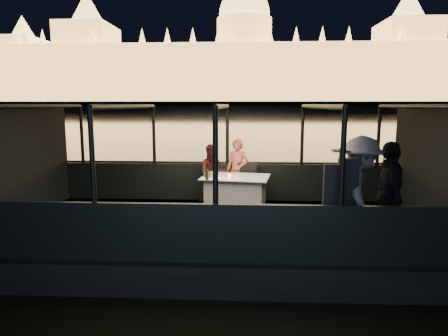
{
  "coord_description": "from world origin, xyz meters",
  "views": [
    {
      "loc": [
        0.41,
        -7.65,
        2.83
      ],
      "look_at": [
        0.0,
        0.4,
        1.55
      ],
      "focal_mm": 32.0,
      "sensor_mm": 36.0,
      "label": 1
    }
  ],
  "objects_px": {
    "chair_port_right": "(247,186)",
    "person_woman_coral": "(237,172)",
    "chair_port_left": "(217,186)",
    "passenger_stripe": "(360,199)",
    "passenger_dark": "(388,197)",
    "coat_stand": "(338,201)",
    "person_man_maroon": "(213,171)",
    "wine_bottle": "(207,173)",
    "dining_table_central": "(236,193)"
  },
  "relations": [
    {
      "from": "chair_port_right",
      "to": "person_woman_coral",
      "type": "height_order",
      "value": "person_woman_coral"
    },
    {
      "from": "chair_port_left",
      "to": "passenger_stripe",
      "type": "height_order",
      "value": "passenger_stripe"
    },
    {
      "from": "chair_port_left",
      "to": "passenger_stripe",
      "type": "distance_m",
      "value": 3.79
    },
    {
      "from": "chair_port_left",
      "to": "chair_port_right",
      "type": "distance_m",
      "value": 0.7
    },
    {
      "from": "chair_port_left",
      "to": "passenger_dark",
      "type": "bearing_deg",
      "value": -32.05
    },
    {
      "from": "chair_port_right",
      "to": "passenger_stripe",
      "type": "bearing_deg",
      "value": -64.21
    },
    {
      "from": "coat_stand",
      "to": "person_man_maroon",
      "type": "bearing_deg",
      "value": 122.25
    },
    {
      "from": "coat_stand",
      "to": "person_woman_coral",
      "type": "height_order",
      "value": "coat_stand"
    },
    {
      "from": "chair_port_left",
      "to": "chair_port_right",
      "type": "xyz_separation_m",
      "value": [
        0.7,
        0.0,
        0.0
      ]
    },
    {
      "from": "passenger_dark",
      "to": "wine_bottle",
      "type": "xyz_separation_m",
      "value": [
        -3.13,
        1.81,
        0.06
      ]
    },
    {
      "from": "chair_port_right",
      "to": "dining_table_central",
      "type": "bearing_deg",
      "value": -125.21
    },
    {
      "from": "chair_port_left",
      "to": "coat_stand",
      "type": "distance_m",
      "value": 3.8
    },
    {
      "from": "chair_port_right",
      "to": "wine_bottle",
      "type": "relative_size",
      "value": 3.46
    },
    {
      "from": "chair_port_right",
      "to": "passenger_stripe",
      "type": "distance_m",
      "value": 3.38
    },
    {
      "from": "chair_port_right",
      "to": "wine_bottle",
      "type": "bearing_deg",
      "value": -140.35
    },
    {
      "from": "person_woman_coral",
      "to": "person_man_maroon",
      "type": "xyz_separation_m",
      "value": [
        -0.58,
        0.0,
        0.0
      ]
    },
    {
      "from": "chair_port_left",
      "to": "person_woman_coral",
      "type": "relative_size",
      "value": 0.51
    },
    {
      "from": "chair_port_right",
      "to": "person_woman_coral",
      "type": "distance_m",
      "value": 0.47
    },
    {
      "from": "passenger_stripe",
      "to": "person_man_maroon",
      "type": "bearing_deg",
      "value": 47.62
    },
    {
      "from": "person_man_maroon",
      "to": "dining_table_central",
      "type": "bearing_deg",
      "value": -55.53
    },
    {
      "from": "chair_port_left",
      "to": "coat_stand",
      "type": "bearing_deg",
      "value": -47.13
    },
    {
      "from": "dining_table_central",
      "to": "chair_port_left",
      "type": "distance_m",
      "value": 0.64
    },
    {
      "from": "coat_stand",
      "to": "passenger_dark",
      "type": "bearing_deg",
      "value": 28.21
    },
    {
      "from": "coat_stand",
      "to": "passenger_stripe",
      "type": "xyz_separation_m",
      "value": [
        0.41,
        0.31,
        -0.05
      ]
    },
    {
      "from": "dining_table_central",
      "to": "passenger_stripe",
      "type": "bearing_deg",
      "value": -50.0
    },
    {
      "from": "coat_stand",
      "to": "passenger_dark",
      "type": "height_order",
      "value": "coat_stand"
    },
    {
      "from": "chair_port_right",
      "to": "passenger_stripe",
      "type": "xyz_separation_m",
      "value": [
        1.77,
        -2.86,
        0.4
      ]
    },
    {
      "from": "person_woman_coral",
      "to": "person_man_maroon",
      "type": "distance_m",
      "value": 0.58
    },
    {
      "from": "chair_port_left",
      "to": "person_woman_coral",
      "type": "bearing_deg",
      "value": 39.95
    },
    {
      "from": "chair_port_left",
      "to": "person_man_maroon",
      "type": "xyz_separation_m",
      "value": [
        -0.12,
        0.27,
        0.3
      ]
    },
    {
      "from": "chair_port_left",
      "to": "passenger_stripe",
      "type": "relative_size",
      "value": 0.43
    },
    {
      "from": "coat_stand",
      "to": "person_woman_coral",
      "type": "xyz_separation_m",
      "value": [
        -1.59,
        3.44,
        -0.15
      ]
    },
    {
      "from": "coat_stand",
      "to": "passenger_dark",
      "type": "relative_size",
      "value": 0.97
    },
    {
      "from": "person_man_maroon",
      "to": "passenger_dark",
      "type": "distance_m",
      "value": 4.27
    },
    {
      "from": "person_man_maroon",
      "to": "passenger_stripe",
      "type": "xyz_separation_m",
      "value": [
        2.58,
        -3.13,
        0.1
      ]
    },
    {
      "from": "passenger_stripe",
      "to": "person_woman_coral",
      "type": "bearing_deg",
      "value": 40.65
    },
    {
      "from": "person_woman_coral",
      "to": "passenger_dark",
      "type": "xyz_separation_m",
      "value": [
        2.51,
        -2.95,
        0.1
      ]
    },
    {
      "from": "dining_table_central",
      "to": "person_man_maroon",
      "type": "bearing_deg",
      "value": 128.01
    },
    {
      "from": "chair_port_right",
      "to": "chair_port_left",
      "type": "bearing_deg",
      "value": 174.06
    },
    {
      "from": "wine_bottle",
      "to": "passenger_stripe",
      "type": "bearing_deg",
      "value": -37.17
    },
    {
      "from": "coat_stand",
      "to": "wine_bottle",
      "type": "distance_m",
      "value": 3.19
    },
    {
      "from": "dining_table_central",
      "to": "passenger_stripe",
      "type": "height_order",
      "value": "passenger_stripe"
    },
    {
      "from": "chair_port_right",
      "to": "wine_bottle",
      "type": "distance_m",
      "value": 1.3
    },
    {
      "from": "coat_stand",
      "to": "person_man_maroon",
      "type": "height_order",
      "value": "coat_stand"
    },
    {
      "from": "person_woman_coral",
      "to": "wine_bottle",
      "type": "relative_size",
      "value": 5.52
    },
    {
      "from": "dining_table_central",
      "to": "coat_stand",
      "type": "distance_m",
      "value": 3.2
    },
    {
      "from": "coat_stand",
      "to": "person_woman_coral",
      "type": "bearing_deg",
      "value": 114.76
    },
    {
      "from": "coat_stand",
      "to": "person_man_maroon",
      "type": "distance_m",
      "value": 4.07
    },
    {
      "from": "coat_stand",
      "to": "person_woman_coral",
      "type": "distance_m",
      "value": 3.79
    },
    {
      "from": "wine_bottle",
      "to": "chair_port_left",
      "type": "bearing_deg",
      "value": 80.01
    }
  ]
}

